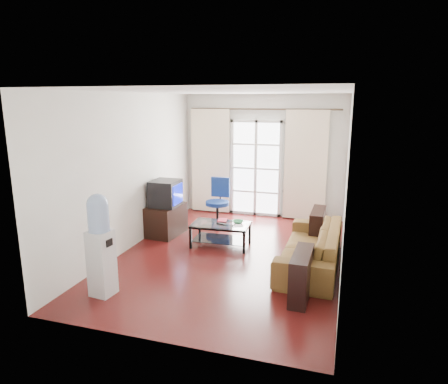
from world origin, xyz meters
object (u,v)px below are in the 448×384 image
Objects in this scene: sofa at (311,247)px; task_chair at (218,212)px; tv_stand at (166,220)px; water_cooler at (100,243)px; crt_tv at (164,193)px; coffee_table at (221,232)px.

sofa is 2.19× the size of task_chair.
tv_stand is 0.57× the size of water_cooler.
sofa is at bearing -13.80° from crt_tv.
sofa is 2.96m from crt_tv.
tv_stand is (-1.21, 0.29, 0.03)m from coffee_table.
crt_tv is (-2.83, 0.68, 0.52)m from sofa.
crt_tv is at bearing -133.52° from task_chair.
crt_tv reaches higher than coffee_table.
task_chair is 0.71× the size of water_cooler.
task_chair is 3.41m from water_cooler.
sofa is 2.55m from task_chair.
water_cooler is at bearing -84.55° from crt_tv.
crt_tv is 0.56× the size of task_chair.
sofa reaches higher than tv_stand.
coffee_table is at bearing -8.29° from tv_stand.
task_chair reaches higher than coffee_table.
crt_tv is at bearing 102.16° from water_cooler.
crt_tv is 0.40× the size of water_cooler.
water_cooler is at bearing -113.27° from coffee_table.
crt_tv is (-0.00, -0.03, 0.54)m from tv_stand.
task_chair is (0.79, 0.85, -0.54)m from crt_tv.
task_chair is (-2.04, 1.53, -0.02)m from sofa.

